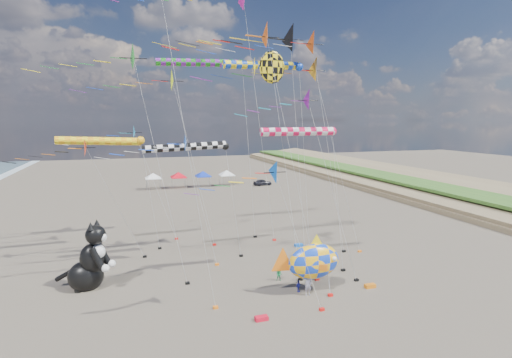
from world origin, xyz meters
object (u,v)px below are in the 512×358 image
object	(u,v)px
cat_inflatable	(89,254)
child_green	(279,274)
fish_inflatable	(313,261)
child_blue	(298,286)
person_adult	(308,286)
parked_car	(262,182)

from	to	relation	value
cat_inflatable	child_green	xyz separation A→B (m)	(15.25, -3.39, -2.31)
cat_inflatable	fish_inflatable	world-z (taller)	cat_inflatable
child_blue	person_adult	bearing A→B (deg)	-93.20
cat_inflatable	person_adult	size ratio (longest dim) A/B	3.70
person_adult	child_green	bearing A→B (deg)	106.96
fish_inflatable	child_blue	xyz separation A→B (m)	(-0.99, 0.54, -2.14)
fish_inflatable	person_adult	size ratio (longest dim) A/B	3.76
cat_inflatable	child_blue	world-z (taller)	cat_inflatable
cat_inflatable	parked_car	world-z (taller)	cat_inflatable
child_blue	parked_car	distance (m)	52.88
person_adult	child_green	world-z (taller)	person_adult
child_blue	fish_inflatable	bearing A→B (deg)	-60.87
fish_inflatable	parked_car	xyz separation A→B (m)	(13.51, 51.39, -1.97)
fish_inflatable	child_green	distance (m)	4.07
fish_inflatable	child_blue	size ratio (longest dim) A/B	6.06
child_blue	parked_car	size ratio (longest dim) A/B	0.25
cat_inflatable	person_adult	xyz separation A→B (m)	(16.37, -6.78, -2.09)
person_adult	child_green	xyz separation A→B (m)	(-1.12, 3.39, -0.22)
cat_inflatable	child_blue	bearing A→B (deg)	4.34
cat_inflatable	child_blue	size ratio (longest dim) A/B	5.96
fish_inflatable	parked_car	world-z (taller)	fish_inflatable
person_adult	parked_car	size ratio (longest dim) A/B	0.40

